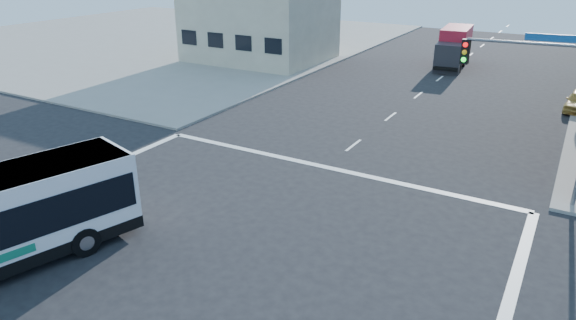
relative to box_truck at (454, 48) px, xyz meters
The scene contains 5 objects.
ground 36.45m from the box_truck, 89.46° to the right, with size 120.00×120.00×0.00m, color black.
sidewalk_nw 34.72m from the box_truck, behind, with size 50.00×50.00×0.15m, color gray.
building_west 18.03m from the box_truck, 158.91° to the right, with size 12.06×10.06×8.00m.
signal_mast_ne 27.66m from the box_truck, 69.94° to the right, with size 7.91×1.13×8.07m.
box_truck is the anchor object (origin of this frame).
Camera 1 is at (10.05, -11.59, 10.01)m, focal length 32.00 mm.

